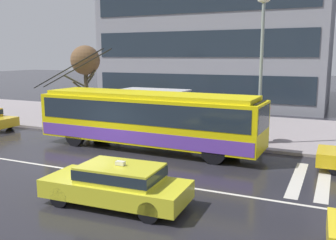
{
  "coord_description": "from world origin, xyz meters",
  "views": [
    {
      "loc": [
        9.64,
        -12.82,
        4.52
      ],
      "look_at": [
        2.45,
        2.96,
        1.54
      ],
      "focal_mm": 40.2,
      "sensor_mm": 36.0,
      "label": 1
    }
  ],
  "objects_px": {
    "trolleybus": "(148,118)",
    "pedestrian_at_shelter": "(117,103)",
    "taxi_oncoming_near": "(118,183)",
    "pedestrian_waiting_by_pole": "(261,111)",
    "street_lamp": "(261,60)",
    "street_tree_bare": "(85,62)",
    "bus_shelter": "(157,99)",
    "pedestrian_walking_past": "(190,105)",
    "pedestrian_approaching_curb": "(181,105)"
  },
  "relations": [
    {
      "from": "trolleybus",
      "to": "pedestrian_at_shelter",
      "type": "xyz_separation_m",
      "value": [
        -3.8,
        3.26,
        0.18
      ]
    },
    {
      "from": "taxi_oncoming_near",
      "to": "pedestrian_waiting_by_pole",
      "type": "xyz_separation_m",
      "value": [
        2.44,
        9.74,
        1.06
      ]
    },
    {
      "from": "trolleybus",
      "to": "street_lamp",
      "type": "relative_size",
      "value": 1.78
    },
    {
      "from": "pedestrian_waiting_by_pole",
      "to": "street_lamp",
      "type": "distance_m",
      "value": 2.56
    },
    {
      "from": "pedestrian_waiting_by_pole",
      "to": "street_tree_bare",
      "type": "bearing_deg",
      "value": 177.69
    },
    {
      "from": "bus_shelter",
      "to": "trolleybus",
      "type": "bearing_deg",
      "value": -70.02
    },
    {
      "from": "pedestrian_at_shelter",
      "to": "pedestrian_walking_past",
      "type": "relative_size",
      "value": 0.96
    },
    {
      "from": "trolleybus",
      "to": "street_lamp",
      "type": "height_order",
      "value": "street_lamp"
    },
    {
      "from": "taxi_oncoming_near",
      "to": "pedestrian_at_shelter",
      "type": "bearing_deg",
      "value": 122.14
    },
    {
      "from": "pedestrian_at_shelter",
      "to": "trolleybus",
      "type": "bearing_deg",
      "value": -40.62
    },
    {
      "from": "trolleybus",
      "to": "street_tree_bare",
      "type": "bearing_deg",
      "value": 150.33
    },
    {
      "from": "pedestrian_approaching_curb",
      "to": "bus_shelter",
      "type": "bearing_deg",
      "value": -145.3
    },
    {
      "from": "street_lamp",
      "to": "street_tree_bare",
      "type": "xyz_separation_m",
      "value": [
        -11.06,
        0.82,
        -0.17
      ]
    },
    {
      "from": "pedestrian_at_shelter",
      "to": "pedestrian_approaching_curb",
      "type": "height_order",
      "value": "pedestrian_at_shelter"
    },
    {
      "from": "pedestrian_approaching_curb",
      "to": "pedestrian_at_shelter",
      "type": "bearing_deg",
      "value": -160.86
    },
    {
      "from": "trolleybus",
      "to": "pedestrian_approaching_curb",
      "type": "xyz_separation_m",
      "value": [
        -0.11,
        4.54,
        0.1
      ]
    },
    {
      "from": "pedestrian_walking_past",
      "to": "street_tree_bare",
      "type": "xyz_separation_m",
      "value": [
        -7.03,
        -0.04,
        2.33
      ]
    },
    {
      "from": "street_lamp",
      "to": "street_tree_bare",
      "type": "bearing_deg",
      "value": 175.73
    },
    {
      "from": "pedestrian_at_shelter",
      "to": "taxi_oncoming_near",
      "type": "bearing_deg",
      "value": -57.86
    },
    {
      "from": "pedestrian_waiting_by_pole",
      "to": "street_tree_bare",
      "type": "xyz_separation_m",
      "value": [
        -11.08,
        0.45,
        2.37
      ]
    },
    {
      "from": "pedestrian_at_shelter",
      "to": "street_lamp",
      "type": "bearing_deg",
      "value": -3.57
    },
    {
      "from": "pedestrian_at_shelter",
      "to": "pedestrian_waiting_by_pole",
      "type": "distance_m",
      "value": 8.66
    },
    {
      "from": "trolleybus",
      "to": "pedestrian_waiting_by_pole",
      "type": "distance_m",
      "value": 5.76
    },
    {
      "from": "pedestrian_waiting_by_pole",
      "to": "street_tree_bare",
      "type": "height_order",
      "value": "street_tree_bare"
    },
    {
      "from": "trolleybus",
      "to": "street_lamp",
      "type": "bearing_deg",
      "value": 29.45
    },
    {
      "from": "pedestrian_walking_past",
      "to": "pedestrian_approaching_curb",
      "type": "bearing_deg",
      "value": 133.83
    },
    {
      "from": "taxi_oncoming_near",
      "to": "pedestrian_waiting_by_pole",
      "type": "bearing_deg",
      "value": 75.94
    },
    {
      "from": "pedestrian_walking_past",
      "to": "pedestrian_waiting_by_pole",
      "type": "height_order",
      "value": "pedestrian_walking_past"
    },
    {
      "from": "trolleybus",
      "to": "pedestrian_at_shelter",
      "type": "height_order",
      "value": "trolleybus"
    },
    {
      "from": "taxi_oncoming_near",
      "to": "pedestrian_at_shelter",
      "type": "xyz_separation_m",
      "value": [
        -6.22,
        9.9,
        1.0
      ]
    },
    {
      "from": "pedestrian_walking_past",
      "to": "street_tree_bare",
      "type": "relative_size",
      "value": 0.41
    },
    {
      "from": "pedestrian_waiting_by_pole",
      "to": "street_lamp",
      "type": "bearing_deg",
      "value": -94.12
    },
    {
      "from": "street_tree_bare",
      "to": "pedestrian_at_shelter",
      "type": "bearing_deg",
      "value": -6.73
    },
    {
      "from": "trolleybus",
      "to": "bus_shelter",
      "type": "relative_size",
      "value": 3.21
    },
    {
      "from": "pedestrian_waiting_by_pole",
      "to": "pedestrian_approaching_curb",
      "type": "bearing_deg",
      "value": 163.79
    },
    {
      "from": "pedestrian_walking_past",
      "to": "pedestrian_waiting_by_pole",
      "type": "distance_m",
      "value": 4.08
    },
    {
      "from": "bus_shelter",
      "to": "pedestrian_walking_past",
      "type": "bearing_deg",
      "value": -2.64
    },
    {
      "from": "trolleybus",
      "to": "pedestrian_waiting_by_pole",
      "type": "xyz_separation_m",
      "value": [
        4.85,
        3.1,
        0.24
      ]
    },
    {
      "from": "pedestrian_at_shelter",
      "to": "street_tree_bare",
      "type": "bearing_deg",
      "value": 173.27
    },
    {
      "from": "bus_shelter",
      "to": "street_tree_bare",
      "type": "distance_m",
      "value": 5.34
    },
    {
      "from": "bus_shelter",
      "to": "pedestrian_approaching_curb",
      "type": "xyz_separation_m",
      "value": [
        1.23,
        0.85,
        -0.35
      ]
    },
    {
      "from": "taxi_oncoming_near",
      "to": "street_tree_bare",
      "type": "relative_size",
      "value": 0.91
    },
    {
      "from": "bus_shelter",
      "to": "street_lamp",
      "type": "distance_m",
      "value": 6.66
    },
    {
      "from": "pedestrian_at_shelter",
      "to": "street_tree_bare",
      "type": "height_order",
      "value": "street_tree_bare"
    },
    {
      "from": "pedestrian_approaching_curb",
      "to": "pedestrian_waiting_by_pole",
      "type": "bearing_deg",
      "value": -16.21
    },
    {
      "from": "trolleybus",
      "to": "taxi_oncoming_near",
      "type": "bearing_deg",
      "value": -70.0
    },
    {
      "from": "taxi_oncoming_near",
      "to": "pedestrian_waiting_by_pole",
      "type": "distance_m",
      "value": 10.09
    },
    {
      "from": "pedestrian_at_shelter",
      "to": "pedestrian_waiting_by_pole",
      "type": "xyz_separation_m",
      "value": [
        8.66,
        -0.16,
        0.06
      ]
    },
    {
      "from": "taxi_oncoming_near",
      "to": "pedestrian_approaching_curb",
      "type": "height_order",
      "value": "pedestrian_approaching_curb"
    },
    {
      "from": "taxi_oncoming_near",
      "to": "pedestrian_walking_past",
      "type": "xyz_separation_m",
      "value": [
        -1.61,
        10.23,
        1.09
      ]
    }
  ]
}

